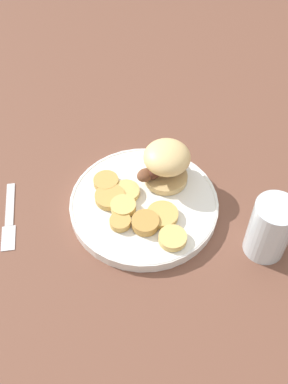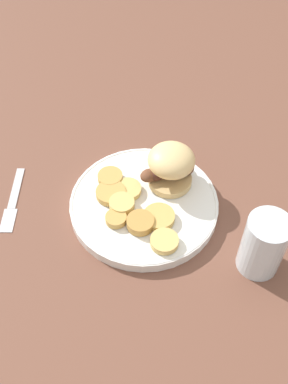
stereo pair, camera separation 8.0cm
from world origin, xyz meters
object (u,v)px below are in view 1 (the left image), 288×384
Objects in this scene: sandwich at (167,162)px; dinner_plate at (144,204)px; drinking_glass at (270,229)px; fork at (9,216)px.

dinner_plate is at bearing 145.85° from sandwich.
drinking_glass reaches higher than dinner_plate.
fork is at bearing 107.80° from sandwich.
sandwich reaches higher than dinner_plate.
fork is 0.46m from drinking_glass.
sandwich is 0.91× the size of drinking_glass.
dinner_plate is at bearing 70.60° from drinking_glass.
dinner_plate is 0.09m from sandwich.
drinking_glass is (-0.04, -0.46, 0.06)m from fork.
drinking_glass is (-0.13, -0.17, -0.01)m from sandwich.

